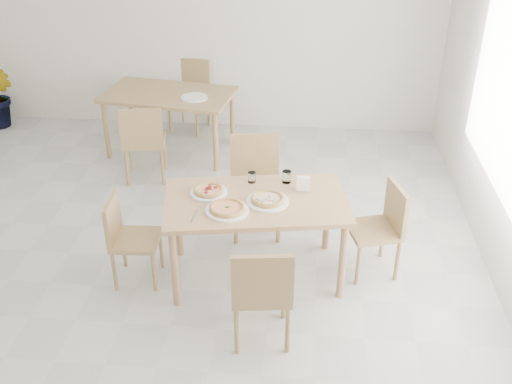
# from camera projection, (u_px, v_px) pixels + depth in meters

# --- Properties ---
(main_table) EXTENTS (1.59, 1.06, 0.75)m
(main_table) POSITION_uv_depth(u_px,v_px,m) (256.00, 209.00, 4.87)
(main_table) COLOR tan
(main_table) RESTS_ON ground
(chair_south) EXTENTS (0.48, 0.48, 0.87)m
(chair_south) POSITION_uv_depth(u_px,v_px,m) (262.00, 289.00, 4.23)
(chair_south) COLOR tan
(chair_south) RESTS_ON ground
(chair_north) EXTENTS (0.52, 0.52, 0.93)m
(chair_north) POSITION_uv_depth(u_px,v_px,m) (255.00, 178.00, 5.60)
(chair_north) COLOR tan
(chair_north) RESTS_ON ground
(chair_west) EXTENTS (0.40, 0.40, 0.78)m
(chair_west) POSITION_uv_depth(u_px,v_px,m) (127.00, 234.00, 4.94)
(chair_west) COLOR tan
(chair_west) RESTS_ON ground
(chair_east) EXTENTS (0.50, 0.50, 0.82)m
(chair_east) POSITION_uv_depth(u_px,v_px,m) (382.00, 223.00, 5.03)
(chair_east) COLOR tan
(chair_east) RESTS_ON ground
(plate_margherita) EXTENTS (0.34, 0.34, 0.02)m
(plate_margherita) POSITION_uv_depth(u_px,v_px,m) (227.00, 210.00, 4.67)
(plate_margherita) COLOR white
(plate_margherita) RESTS_ON main_table
(plate_mushroom) EXTENTS (0.34, 0.34, 0.02)m
(plate_mushroom) POSITION_uv_depth(u_px,v_px,m) (268.00, 201.00, 4.79)
(plate_mushroom) COLOR white
(plate_mushroom) RESTS_ON main_table
(plate_pepperoni) EXTENTS (0.31, 0.31, 0.02)m
(plate_pepperoni) POSITION_uv_depth(u_px,v_px,m) (209.00, 193.00, 4.91)
(plate_pepperoni) COLOR white
(plate_pepperoni) RESTS_ON main_table
(pizza_margherita) EXTENTS (0.30, 0.30, 0.03)m
(pizza_margherita) POSITION_uv_depth(u_px,v_px,m) (227.00, 208.00, 4.66)
(pizza_margherita) COLOR tan
(pizza_margherita) RESTS_ON plate_margherita
(pizza_mushroom) EXTENTS (0.31, 0.31, 0.03)m
(pizza_mushroom) POSITION_uv_depth(u_px,v_px,m) (268.00, 199.00, 4.78)
(pizza_mushroom) COLOR tan
(pizza_mushroom) RESTS_ON plate_mushroom
(pizza_pepperoni) EXTENTS (0.25, 0.25, 0.03)m
(pizza_pepperoni) POSITION_uv_depth(u_px,v_px,m) (209.00, 190.00, 4.90)
(pizza_pepperoni) COLOR tan
(pizza_pepperoni) RESTS_ON plate_pepperoni
(tumbler_a) EXTENTS (0.08, 0.08, 0.10)m
(tumbler_a) POSITION_uv_depth(u_px,v_px,m) (287.00, 177.00, 5.06)
(tumbler_a) COLOR white
(tumbler_a) RESTS_ON main_table
(tumbler_b) EXTENTS (0.07, 0.07, 0.09)m
(tumbler_b) POSITION_uv_depth(u_px,v_px,m) (252.00, 177.00, 5.07)
(tumbler_b) COLOR white
(tumbler_b) RESTS_ON main_table
(napkin_holder) EXTENTS (0.12, 0.06, 0.13)m
(napkin_holder) POSITION_uv_depth(u_px,v_px,m) (303.00, 184.00, 4.92)
(napkin_holder) COLOR silver
(napkin_holder) RESTS_ON main_table
(fork_a) EXTENTS (0.07, 0.18, 0.01)m
(fork_a) POSITION_uv_depth(u_px,v_px,m) (301.00, 183.00, 5.07)
(fork_a) COLOR silver
(fork_a) RESTS_ON main_table
(fork_b) EXTENTS (0.03, 0.18, 0.01)m
(fork_b) POSITION_uv_depth(u_px,v_px,m) (194.00, 216.00, 4.60)
(fork_b) COLOR silver
(fork_b) RESTS_ON main_table
(second_table) EXTENTS (1.58, 1.05, 0.75)m
(second_table) POSITION_uv_depth(u_px,v_px,m) (169.00, 100.00, 7.00)
(second_table) COLOR tan
(second_table) RESTS_ON ground
(chair_back_s) EXTENTS (0.51, 0.51, 0.90)m
(chair_back_s) POSITION_uv_depth(u_px,v_px,m) (143.00, 138.00, 6.41)
(chair_back_s) COLOR tan
(chair_back_s) RESTS_ON ground
(chair_back_n) EXTENTS (0.53, 0.53, 0.89)m
(chair_back_n) POSITION_uv_depth(u_px,v_px,m) (191.00, 90.00, 7.71)
(chair_back_n) COLOR tan
(chair_back_n) RESTS_ON ground
(plate_empty) EXTENTS (0.30, 0.30, 0.02)m
(plate_empty) POSITION_uv_depth(u_px,v_px,m) (194.00, 97.00, 6.80)
(plate_empty) COLOR white
(plate_empty) RESTS_ON second_table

